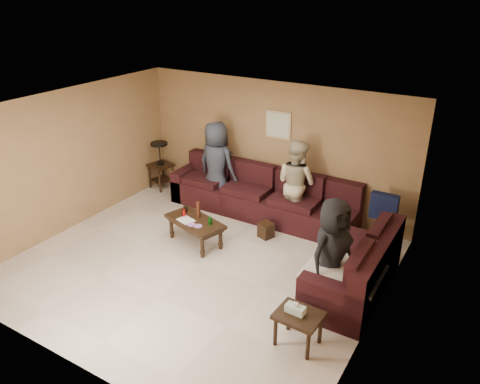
# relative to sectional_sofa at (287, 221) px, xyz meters

# --- Properties ---
(room) EXTENTS (5.60, 5.50, 2.50)m
(room) POSITION_rel_sectional_sofa_xyz_m (-0.81, -1.52, 1.34)
(room) COLOR beige
(room) RESTS_ON ground
(sectional_sofa) EXTENTS (4.65, 2.90, 0.97)m
(sectional_sofa) POSITION_rel_sectional_sofa_xyz_m (0.00, 0.00, 0.00)
(sectional_sofa) COLOR black
(sectional_sofa) RESTS_ON ground
(coffee_table) EXTENTS (1.18, 0.82, 0.73)m
(coffee_table) POSITION_rel_sectional_sofa_xyz_m (-1.26, -0.99, 0.05)
(coffee_table) COLOR black
(coffee_table) RESTS_ON ground
(end_table_left) EXTENTS (0.54, 0.54, 1.03)m
(end_table_left) POSITION_rel_sectional_sofa_xyz_m (-3.29, 0.55, 0.21)
(end_table_left) COLOR black
(end_table_left) RESTS_ON ground
(side_table_right) EXTENTS (0.58, 0.48, 0.60)m
(side_table_right) POSITION_rel_sectional_sofa_xyz_m (1.27, -2.35, 0.07)
(side_table_right) COLOR black
(side_table_right) RESTS_ON ground
(waste_bin) EXTENTS (0.29, 0.29, 0.27)m
(waste_bin) POSITION_rel_sectional_sofa_xyz_m (-0.31, -0.19, -0.19)
(waste_bin) COLOR black
(waste_bin) RESTS_ON ground
(wall_art) EXTENTS (0.52, 0.04, 0.52)m
(wall_art) POSITION_rel_sectional_sofa_xyz_m (-0.71, 0.96, 1.37)
(wall_art) COLOR tan
(wall_art) RESTS_ON ground
(person_left) EXTENTS (0.88, 0.62, 1.72)m
(person_left) POSITION_rel_sectional_sofa_xyz_m (-1.79, 0.49, 0.53)
(person_left) COLOR #2D333F
(person_left) RESTS_ON ground
(person_middle) EXTENTS (0.94, 0.83, 1.63)m
(person_middle) POSITION_rel_sectional_sofa_xyz_m (-0.10, 0.54, 0.49)
(person_middle) COLOR #BFB18E
(person_middle) RESTS_ON ground
(person_right) EXTENTS (0.73, 0.89, 1.56)m
(person_right) POSITION_rel_sectional_sofa_xyz_m (1.27, -1.30, 0.46)
(person_right) COLOR black
(person_right) RESTS_ON ground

